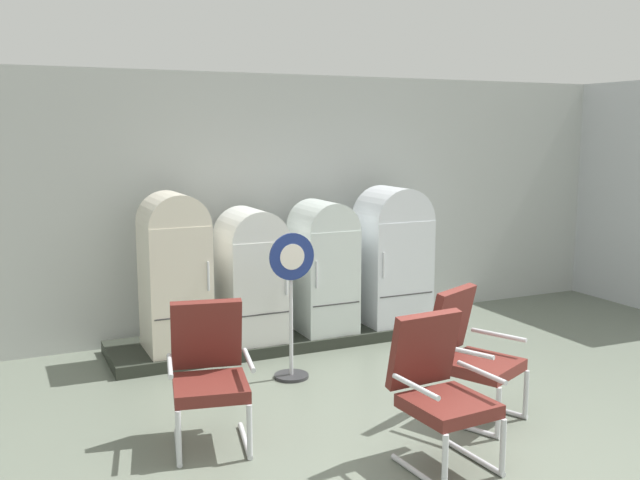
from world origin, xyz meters
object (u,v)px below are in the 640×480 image
Objects in this scene: armchair_center at (439,385)px; refrigerator_2 at (323,262)px; refrigerator_1 at (251,271)px; sign_stand at (292,311)px; refrigerator_0 at (175,267)px; refrigerator_3 at (392,251)px; armchair_right at (469,349)px; armchair_left at (209,368)px.

refrigerator_2 is at bearing 80.30° from armchair_center.
refrigerator_1 is 1.00m from sign_stand.
refrigerator_0 is 1.11× the size of refrigerator_2.
refrigerator_3 reaches higher than armchair_right.
sign_stand is (-0.94, 1.41, 0.08)m from armchair_right.
refrigerator_3 is at bearing 73.85° from armchair_right.
armchair_left is at bearing -117.52° from refrigerator_1.
refrigerator_3 is (1.66, -0.03, 0.08)m from refrigerator_1.
refrigerator_0 is 1.51× the size of armchair_left.
refrigerator_2 is at bearing 178.90° from refrigerator_3.
refrigerator_2 reaches higher than armchair_center.
armchair_right is at bearing -85.91° from refrigerator_2.
refrigerator_2 is at bearing 51.47° from sign_stand.
armchair_left is (-0.22, -1.93, -0.39)m from refrigerator_0.
armchair_center is (-0.67, -0.56, 0.00)m from armchair_right.
refrigerator_2 is 0.85m from refrigerator_3.
refrigerator_3 reaches higher than sign_stand.
armchair_right is 1.00× the size of armchair_center.
armchair_left is at bearing 143.08° from armchair_center.
armchair_left is 1.00× the size of armchair_right.
sign_stand is at bearing 97.69° from armchair_center.
armchair_right is at bearing -67.69° from refrigerator_1.
refrigerator_3 is at bearing 30.33° from sign_stand.
refrigerator_1 is 2.98m from armchair_center.
armchair_center is (1.32, -1.00, 0.00)m from armchair_left.
sign_stand is at bearing 123.63° from armchair_right.
refrigerator_3 is 1.12× the size of sign_stand.
refrigerator_0 is 2.98m from armchair_right.
armchair_left is (-1.83, -1.94, -0.31)m from refrigerator_2.
refrigerator_0 is 1.98m from armchair_left.
armchair_right is (0.98, -2.39, -0.28)m from refrigerator_1.
refrigerator_0 is at bearing 179.82° from refrigerator_3.
refrigerator_0 is 0.81m from refrigerator_1.
refrigerator_3 is at bearing -0.18° from refrigerator_0.
refrigerator_3 is at bearing -1.10° from refrigerator_2.
armchair_right is (2.00, -0.43, 0.00)m from armchair_left.
armchair_left is (-1.02, -1.95, -0.28)m from refrigerator_1.
refrigerator_3 is 2.48m from armchair_right.
sign_stand is at bearing -48.70° from refrigerator_0.
armchair_right is at bearing -106.15° from refrigerator_3.
refrigerator_0 is 1.51× the size of armchair_center.
sign_stand reaches higher than armchair_center.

